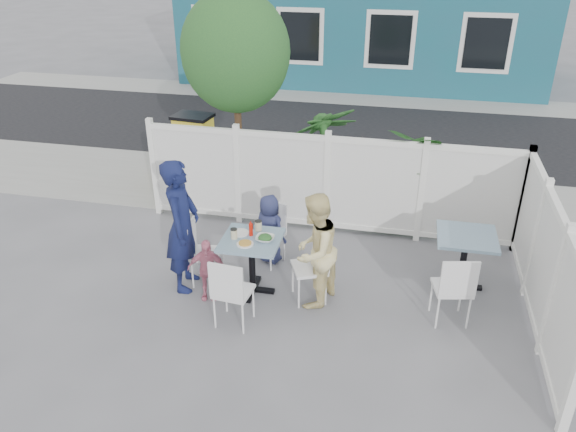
% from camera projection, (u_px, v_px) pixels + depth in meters
% --- Properties ---
extents(ground, '(80.00, 80.00, 0.00)m').
position_uv_depth(ground, '(287.00, 317.00, 7.07)').
color(ground, slate).
extents(near_sidewalk, '(24.00, 2.60, 0.01)m').
position_uv_depth(near_sidewalk, '(332.00, 194.00, 10.37)').
color(near_sidewalk, gray).
rests_on(near_sidewalk, ground).
extents(street, '(24.00, 5.00, 0.01)m').
position_uv_depth(street, '(355.00, 132.00, 13.59)').
color(street, black).
rests_on(street, ground).
extents(far_sidewalk, '(24.00, 1.60, 0.01)m').
position_uv_depth(far_sidewalk, '(367.00, 98.00, 16.29)').
color(far_sidewalk, gray).
rests_on(far_sidewalk, ground).
extents(fence_back, '(5.86, 0.08, 1.60)m').
position_uv_depth(fence_back, '(327.00, 186.00, 8.78)').
color(fence_back, white).
rests_on(fence_back, ground).
extents(fence_right, '(0.08, 3.66, 1.60)m').
position_uv_depth(fence_right, '(544.00, 268.00, 6.65)').
color(fence_right, white).
rests_on(fence_right, ground).
extents(tree, '(1.80, 1.62, 3.59)m').
position_uv_depth(tree, '(235.00, 52.00, 9.08)').
color(tree, '#382316').
rests_on(tree, ground).
extents(utility_cabinet, '(0.70, 0.54, 1.21)m').
position_uv_depth(utility_cabinet, '(195.00, 148.00, 10.81)').
color(utility_cabinet, gold).
rests_on(utility_cabinet, ground).
extents(potted_shrub_a, '(1.47, 1.47, 1.86)m').
position_uv_depth(potted_shrub_a, '(327.00, 161.00, 9.35)').
color(potted_shrub_a, '#205024').
rests_on(potted_shrub_a, ground).
extents(potted_shrub_b, '(1.99, 1.89, 1.73)m').
position_uv_depth(potted_shrub_b, '(411.00, 174.00, 9.02)').
color(potted_shrub_b, '#205024').
rests_on(potted_shrub_b, ground).
extents(main_table, '(0.77, 0.77, 0.80)m').
position_uv_depth(main_table, '(252.00, 251.00, 7.32)').
color(main_table, slate).
rests_on(main_table, ground).
extents(spare_table, '(0.77, 0.77, 0.81)m').
position_uv_depth(spare_table, '(465.00, 247.00, 7.39)').
color(spare_table, slate).
rests_on(spare_table, ground).
extents(chair_left, '(0.45, 0.46, 0.91)m').
position_uv_depth(chair_left, '(200.00, 248.00, 7.57)').
color(chair_left, white).
rests_on(chair_left, ground).
extents(chair_right, '(0.56, 0.57, 0.96)m').
position_uv_depth(chair_right, '(316.00, 261.00, 7.21)').
color(chair_right, white).
rests_on(chair_right, ground).
extents(chair_back, '(0.53, 0.53, 0.91)m').
position_uv_depth(chair_back, '(271.00, 228.00, 8.08)').
color(chair_back, white).
rests_on(chair_back, ground).
extents(chair_near, '(0.47, 0.45, 0.95)m').
position_uv_depth(chair_near, '(230.00, 289.00, 6.67)').
color(chair_near, white).
rests_on(chair_near, ground).
extents(chair_spare, '(0.52, 0.51, 0.96)m').
position_uv_depth(chair_spare, '(455.00, 286.00, 6.71)').
color(chair_spare, white).
rests_on(chair_spare, ground).
extents(man, '(0.52, 0.72, 1.83)m').
position_uv_depth(man, '(182.00, 226.00, 7.32)').
color(man, '#121842').
rests_on(man, ground).
extents(woman, '(0.77, 0.88, 1.53)m').
position_uv_depth(woman, '(314.00, 251.00, 7.04)').
color(woman, '#EFCD4A').
rests_on(woman, ground).
extents(boy, '(0.60, 0.50, 1.04)m').
position_uv_depth(boy, '(269.00, 229.00, 8.08)').
color(boy, navy).
rests_on(boy, ground).
extents(toddler, '(0.54, 0.31, 0.87)m').
position_uv_depth(toddler, '(207.00, 269.00, 7.27)').
color(toddler, pink).
rests_on(toddler, ground).
extents(plate_main, '(0.22, 0.22, 0.01)m').
position_uv_depth(plate_main, '(245.00, 244.00, 7.10)').
color(plate_main, white).
rests_on(plate_main, main_table).
extents(plate_side, '(0.23, 0.23, 0.02)m').
position_uv_depth(plate_side, '(240.00, 233.00, 7.37)').
color(plate_side, white).
rests_on(plate_side, main_table).
extents(salad_bowl, '(0.24, 0.24, 0.06)m').
position_uv_depth(salad_bowl, '(265.00, 239.00, 7.18)').
color(salad_bowl, white).
rests_on(salad_bowl, main_table).
extents(coffee_cup_a, '(0.09, 0.09, 0.13)m').
position_uv_depth(coffee_cup_a, '(234.00, 234.00, 7.22)').
color(coffee_cup_a, beige).
rests_on(coffee_cup_a, main_table).
extents(coffee_cup_b, '(0.09, 0.09, 0.13)m').
position_uv_depth(coffee_cup_b, '(258.00, 226.00, 7.41)').
color(coffee_cup_b, beige).
rests_on(coffee_cup_b, main_table).
extents(ketchup_bottle, '(0.05, 0.05, 0.17)m').
position_uv_depth(ketchup_bottle, '(251.00, 230.00, 7.28)').
color(ketchup_bottle, red).
rests_on(ketchup_bottle, main_table).
extents(salt_shaker, '(0.03, 0.03, 0.07)m').
position_uv_depth(salt_shaker, '(251.00, 227.00, 7.46)').
color(salt_shaker, white).
rests_on(salt_shaker, main_table).
extents(pepper_shaker, '(0.03, 0.03, 0.07)m').
position_uv_depth(pepper_shaker, '(252.00, 226.00, 7.47)').
color(pepper_shaker, black).
rests_on(pepper_shaker, main_table).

